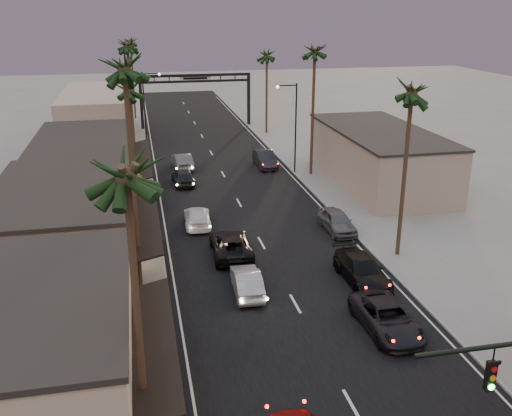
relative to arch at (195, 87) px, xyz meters
name	(u,v)px	position (x,y,z in m)	size (l,w,h in m)	color
ground	(233,192)	(0.00, -30.00, -5.53)	(200.00, 200.00, 0.00)	slate
road	(225,177)	(0.00, -25.00, -5.53)	(14.00, 120.00, 0.02)	black
sidewalk_left	(127,163)	(-9.50, -18.00, -5.47)	(5.00, 92.00, 0.12)	slate
sidewalk_right	(298,154)	(9.50, -18.00, -5.47)	(5.00, 92.00, 0.12)	slate
storefront_near	(30,361)	(-13.00, -58.00, -2.78)	(8.00, 12.00, 5.50)	tan
storefront_mid	(66,232)	(-13.00, -44.00, -2.78)	(8.00, 14.00, 5.50)	gray
storefront_far	(84,168)	(-13.00, -28.00, -3.03)	(8.00, 16.00, 5.00)	tan
storefront_dist	(97,116)	(-13.00, -5.00, -2.53)	(8.00, 20.00, 6.00)	gray
building_right	(379,158)	(14.00, -30.00, -3.03)	(8.00, 18.00, 5.00)	gray
arch	(195,87)	(0.00, 0.00, 0.00)	(15.20, 0.40, 7.27)	black
streetlight_right	(293,121)	(6.92, -25.00, -0.20)	(2.13, 0.30, 9.00)	black
streetlight_left	(147,104)	(-6.92, -12.00, -0.20)	(2.13, 0.30, 9.00)	black
palm_la	(125,164)	(-8.60, -61.00, 5.91)	(3.20, 3.20, 13.20)	#38281C
palm_lb	(124,62)	(-8.60, -48.00, 7.85)	(3.20, 3.20, 15.20)	#38281C
palm_lc	(128,84)	(-8.60, -34.00, 4.94)	(3.20, 3.20, 12.20)	#38281C
palm_ld	(127,42)	(-8.60, -15.00, 6.88)	(3.20, 3.20, 14.20)	#38281C
palm_ra	(413,86)	(8.60, -46.00, 5.91)	(3.20, 3.20, 13.20)	#38281C
palm_rb	(315,47)	(8.60, -26.00, 6.88)	(3.20, 3.20, 14.20)	#38281C
palm_rc	(267,52)	(8.60, -6.00, 4.94)	(3.20, 3.20, 12.20)	#38281C
palm_far	(130,39)	(-8.30, 8.00, 5.91)	(3.20, 3.20, 13.20)	#38281C
oncoming_pickup	(231,245)	(-2.49, -43.59, -4.76)	(2.56, 5.56, 1.55)	black
oncoming_silver	(247,281)	(-2.45, -49.09, -4.80)	(1.55, 4.45, 1.47)	#99999E
oncoming_white	(197,217)	(-4.10, -37.55, -4.83)	(1.96, 4.81, 1.40)	silver
oncoming_dgrey	(183,176)	(-4.23, -26.61, -4.75)	(1.85, 4.59, 1.56)	black
oncoming_grey_far	(182,161)	(-3.83, -21.11, -4.72)	(1.72, 4.93, 1.62)	#4C4C51
curbside_near	(387,318)	(3.91, -54.68, -4.79)	(2.48, 5.38, 1.50)	black
curbside_black	(362,270)	(4.74, -49.18, -4.74)	(2.23, 5.49, 1.59)	black
curbside_grey	(337,221)	(6.07, -40.88, -4.74)	(1.88, 4.66, 1.59)	#525157
curbside_far	(265,159)	(4.75, -22.10, -4.69)	(1.79, 5.14, 1.69)	black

